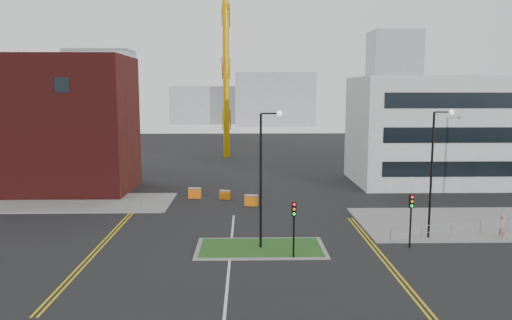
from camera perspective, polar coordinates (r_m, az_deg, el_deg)
The scene contains 26 objects.
ground at distance 26.28m, azimuth -3.44°, elevation -15.51°, with size 200.00×200.00×0.00m, color black.
pavement_left at distance 51.71m, azimuth -25.24°, elevation -4.45°, with size 28.00×8.00×0.12m, color slate.
pavement_right at distance 44.72m, azimuth 27.01°, elevation -6.40°, with size 24.00×10.00×0.12m, color slate.
island_kerb at distance 33.75m, azimuth 0.54°, elevation -10.04°, with size 8.60×4.60×0.08m, color slate.
grass_island at distance 33.75m, azimuth 0.54°, elevation -10.01°, with size 8.00×4.00×0.12m, color #1D4918.
brick_building at distance 57.47m, azimuth -25.93°, elevation 3.51°, with size 24.20×10.07×14.24m.
office_block at distance 61.56m, azimuth 22.79°, elevation 3.14°, with size 25.00×12.20×12.00m.
streetlamp_island at distance 32.51m, azimuth 0.93°, elevation -0.99°, with size 1.46×0.36×9.18m.
streetlamp_right_near at distance 36.91m, azimuth 19.77°, elevation -0.39°, with size 1.46×0.36×9.18m.
traffic_light_island at distance 31.23m, azimuth 4.35°, elevation -6.72°, with size 0.28×0.33×3.65m.
traffic_light_right at distance 34.81m, azimuth 17.31°, elevation -5.53°, with size 0.28×0.33×3.65m.
railing_left at distance 44.84m, azimuth -16.78°, elevation -4.94°, with size 6.05×0.05×1.10m.
railing_right at distance 41.72m, azimuth 26.86°, elevation -6.36°, with size 19.05×5.05×1.10m.
centre_line at distance 28.12m, azimuth -3.28°, elevation -13.88°, with size 0.15×30.00×0.01m, color silver.
yellow_left_a at distance 37.03m, azimuth -17.05°, elevation -8.82°, with size 0.12×24.00×0.01m, color gold.
yellow_left_b at distance 36.95m, azimuth -16.60°, elevation -8.84°, with size 0.12×24.00×0.01m, color gold.
yellow_right_a at distance 32.96m, azimuth 14.03°, elevation -10.79°, with size 0.12×20.00×0.01m, color gold.
yellow_right_b at distance 33.04m, azimuth 14.54°, elevation -10.76°, with size 0.12×20.00×0.01m, color gold.
skyline_a at distance 149.82m, azimuth -17.26°, elevation 7.73°, with size 18.00×12.00×22.00m, color gray.
skyline_b at distance 154.38m, azimuth 2.14°, elevation 6.96°, with size 24.00×12.00×16.00m, color gray.
skyline_c at distance 155.50m, azimuth 15.41°, elevation 8.90°, with size 14.00×12.00×28.00m, color gray.
skyline_d at distance 164.41m, azimuth -4.38°, elevation 6.30°, with size 30.00×12.00×12.00m, color gray.
pedestrian at distance 39.31m, azimuth 26.36°, elevation -6.93°, with size 0.68×0.45×1.87m, color #B97780.
barrier_left at distance 48.64m, azimuth -3.56°, elevation -3.94°, with size 1.10×0.71×0.88m.
barrier_mid at distance 49.36m, azimuth -7.03°, elevation -3.72°, with size 1.24×0.46×1.03m.
barrier_right at distance 45.78m, azimuth -0.54°, elevation -4.59°, with size 1.26×0.67×1.01m.
Camera 1 is at (1.01, -24.10, 10.42)m, focal length 35.00 mm.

